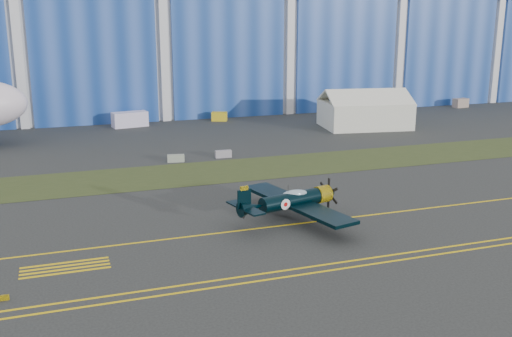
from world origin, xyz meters
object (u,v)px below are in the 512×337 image
object	(u,v)px
warbird	(291,200)
tent	(365,108)
shipping_container	(130,119)
tug	(219,116)

from	to	relation	value
warbird	tent	world-z (taller)	tent
shipping_container	tug	distance (m)	14.82
tent	shipping_container	bearing A→B (deg)	169.12
warbird	shipping_container	xyz separation A→B (m)	(-6.91, 49.75, -0.68)
tug	shipping_container	bearing A→B (deg)	-154.58
tug	tent	bearing A→B (deg)	-10.76
tent	warbird	bearing A→B (deg)	-117.97
warbird	tent	distance (m)	46.69
shipping_container	tug	world-z (taller)	shipping_container
shipping_container	tug	xyz separation A→B (m)	(14.79, 0.77, -0.45)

